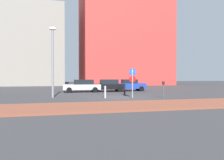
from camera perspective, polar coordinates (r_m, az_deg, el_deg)
The scene contains 12 objects.
ground_plane at distance 19.84m, azimuth 2.06°, elevation -4.61°, with size 120.00×120.00×0.00m, color #38383A.
sidewalk_brick at distance 14.14m, azimuth 8.53°, elevation -6.59°, with size 40.00×4.07×0.14m, color brown.
parked_car_silver at distance 26.59m, azimuth -7.88°, elevation -1.48°, with size 4.52×2.13×1.52m.
parked_car_black at distance 27.19m, azimuth -1.12°, elevation -1.41°, with size 4.33×2.25×1.53m.
parked_car_blue at distance 28.47m, azimuth 4.51°, elevation -1.34°, with size 4.39×2.00×1.52m.
parking_sign_post at distance 19.34m, azimuth 5.44°, elevation 0.13°, with size 0.60×0.10×2.62m.
parking_meter at distance 19.37m, azimuth 13.48°, elevation -1.92°, with size 0.18×0.14×1.49m.
street_lamp at distance 20.24m, azimuth -15.45°, elevation 6.24°, with size 0.70×0.36×6.38m.
traffic_bollard_near at distance 21.82m, azimuth 3.36°, elevation -2.71°, with size 0.18×0.18×1.06m, color black.
traffic_bollard_mid at distance 19.06m, azimuth -1.83°, elevation -3.21°, with size 0.16×0.16×1.08m, color #B7B7BC.
building_colorful_midrise at distance 53.01m, azimuth 2.69°, elevation 11.70°, with size 19.52×16.59×23.58m, color #BF3833.
building_under_construction at distance 51.30m, azimuth -20.39°, elevation 8.21°, with size 13.91×13.01×16.87m, color gray.
Camera 1 is at (-5.19, -19.05, 1.93)m, focal length 34.51 mm.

